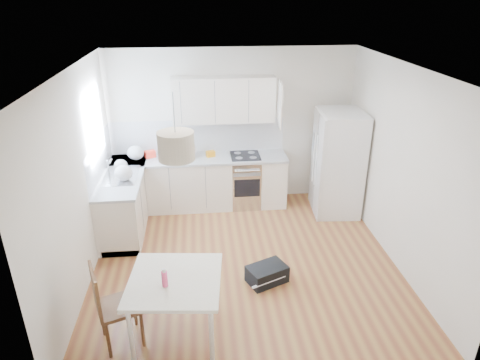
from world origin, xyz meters
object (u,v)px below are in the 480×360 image
at_px(dining_table, 175,285).
at_px(dining_chair, 119,304).
at_px(refrigerator, 338,163).
at_px(gym_bag, 267,274).

xyz_separation_m(dining_table, dining_chair, (-0.60, -0.03, -0.18)).
distance_m(refrigerator, dining_table, 3.81).
bearing_deg(gym_bag, refrigerator, 27.81).
bearing_deg(dining_table, gym_bag, 42.49).
xyz_separation_m(dining_table, gym_bag, (1.14, 0.85, -0.56)).
height_order(dining_table, gym_bag, dining_table).
xyz_separation_m(refrigerator, dining_chair, (-3.24, -2.77, -0.38)).
height_order(refrigerator, dining_chair, refrigerator).
relative_size(refrigerator, dining_chair, 1.76).
height_order(refrigerator, gym_bag, refrigerator).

